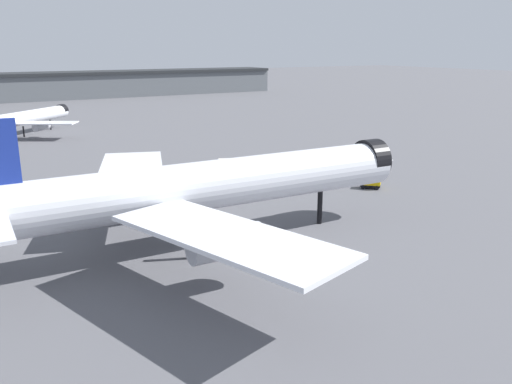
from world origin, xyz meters
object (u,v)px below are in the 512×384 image
service_truck_front (223,167)px  airliner_far_taxiway (20,119)px  baggage_tug_wing (371,183)px  airliner_near_gate (199,187)px

service_truck_front → airliner_far_taxiway: bearing=-47.6°
baggage_tug_wing → airliner_near_gate: bearing=-117.3°
airliner_near_gate → service_truck_front: 35.77m
service_truck_front → baggage_tug_wing: service_truck_front is taller
airliner_near_gate → airliner_far_taxiway: 97.08m
airliner_far_taxiway → baggage_tug_wing: bearing=-105.6°
airliner_far_taxiway → baggage_tug_wing: airliner_far_taxiway is taller
service_truck_front → baggage_tug_wing: bearing=151.6°
airliner_near_gate → baggage_tug_wing: airliner_near_gate is taller
airliner_near_gate → baggage_tug_wing: 37.30m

